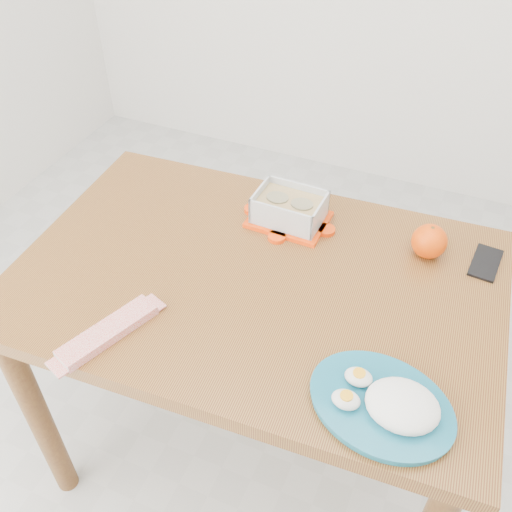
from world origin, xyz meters
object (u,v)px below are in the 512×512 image
at_px(orange_fruit, 429,241).
at_px(rice_plate, 388,403).
at_px(smartphone, 486,263).
at_px(food_container, 289,209).
at_px(dining_table, 256,308).

relative_size(orange_fruit, rice_plate, 0.26).
bearing_deg(smartphone, food_container, -170.78).
distance_m(dining_table, rice_plate, 0.45).
bearing_deg(orange_fruit, dining_table, -146.71).
distance_m(orange_fruit, rice_plate, 0.46).
height_order(dining_table, smartphone, smartphone).
bearing_deg(rice_plate, dining_table, 159.90).
bearing_deg(smartphone, dining_table, -147.23).
bearing_deg(dining_table, smartphone, 24.38).
xyz_separation_m(orange_fruit, rice_plate, (0.01, -0.46, -0.02)).
height_order(orange_fruit, smartphone, orange_fruit).
height_order(food_container, smartphone, food_container).
xyz_separation_m(dining_table, rice_plate, (0.36, -0.23, 0.13)).
distance_m(dining_table, food_container, 0.26).
bearing_deg(food_container, smartphone, 5.57).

